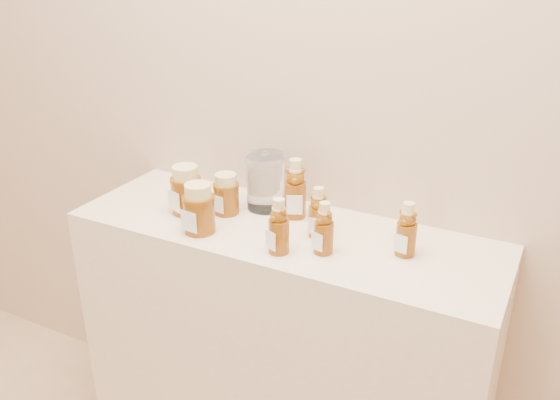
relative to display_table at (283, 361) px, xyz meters
The scene contains 11 objects.
wall_back 0.92m from the display_table, 90.00° to the left, with size 3.50×0.02×2.70m, color tan.
display_table is the anchor object (origin of this frame).
bear_bottle_back_left 0.55m from the display_table, 94.27° to the left, with size 0.07×0.07×0.19m, color #633007, non-canonical shape.
bear_bottle_back_mid 0.54m from the display_table, ahead, with size 0.05×0.05×0.16m, color #633007, non-canonical shape.
bear_bottle_back_right 0.63m from the display_table, ahead, with size 0.05×0.05×0.16m, color #633007, non-canonical shape.
bear_bottle_front_left 0.55m from the display_table, 67.40° to the right, with size 0.06×0.06×0.17m, color #633007, non-canonical shape.
bear_bottle_front_right 0.55m from the display_table, 24.73° to the right, with size 0.05×0.05×0.16m, color #633007, non-canonical shape.
honey_jar_left 0.60m from the display_table, behind, with size 0.09×0.09×0.14m, color #633007, non-canonical shape.
honey_jar_back 0.54m from the display_table, behind, with size 0.08×0.08×0.12m, color #633007, non-canonical shape.
honey_jar_front 0.57m from the display_table, 148.93° to the right, with size 0.09×0.09×0.14m, color #633007, non-canonical shape.
glass_canister 0.56m from the display_table, 137.00° to the left, with size 0.12×0.12×0.18m, color white, non-canonical shape.
Camera 1 is at (0.66, 0.26, 1.63)m, focal length 38.00 mm.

